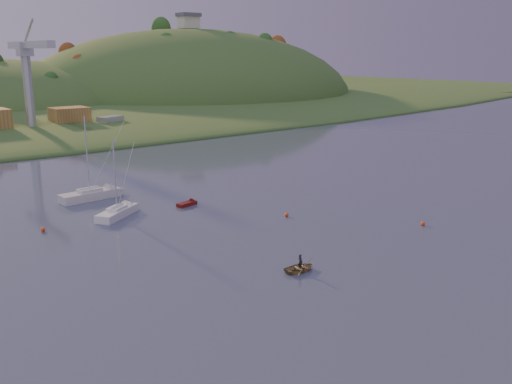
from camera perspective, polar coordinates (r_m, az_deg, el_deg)
ground at (r=51.42m, az=22.36°, el=-10.60°), size 500.00×500.00×0.00m
hill_right at (r=257.05m, az=-6.54°, el=9.23°), size 150.00×130.00×60.00m
hilltop_house at (r=256.57m, az=-6.76°, el=16.68°), size 9.00×7.00×6.45m
wharf at (r=152.26m, az=-20.61°, el=5.75°), size 42.00×16.00×2.40m
shed_east at (r=156.41m, az=-18.15°, el=7.32°), size 9.00×7.00×4.00m
dock_crane at (r=146.73m, az=-21.81°, el=11.65°), size 3.20×28.00×20.30m
sailboat_near at (r=74.37m, az=-13.71°, el=-1.92°), size 7.09×5.69×9.85m
sailboat_far at (r=84.03m, az=-16.29°, el=-0.21°), size 8.68×3.20×11.81m
canoe at (r=54.96m, az=4.44°, el=-7.57°), size 3.46×2.61×0.68m
paddler at (r=54.82m, az=4.45°, el=-7.20°), size 0.39×0.56×1.45m
red_tender at (r=78.55m, az=-6.59°, el=-1.09°), size 3.56×1.82×1.15m
work_vessel at (r=154.48m, az=-14.32°, el=6.39°), size 16.67×10.88×4.04m
buoy_0 at (r=71.57m, az=16.37°, el=-3.05°), size 0.50×0.50×0.50m
buoy_1 at (r=72.47m, az=3.08°, el=-2.29°), size 0.50×0.50×0.50m
buoy_2 at (r=70.89m, az=-20.52°, el=-3.55°), size 0.50×0.50×0.50m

